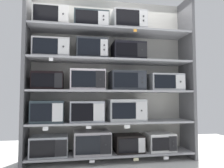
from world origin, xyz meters
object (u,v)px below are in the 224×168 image
object	(u,v)px
microwave_14	(52,18)
microwave_4	(48,112)
microwave_8	(87,80)
microwave_13	(128,52)
microwave_3	(159,142)
microwave_12	(92,50)
microwave_5	(87,111)
microwave_7	(48,81)
microwave_16	(128,22)
microwave_6	(126,110)
microwave_9	(127,81)
microwave_11	(52,49)
microwave_1	(92,142)
microwave_0	(50,146)
microwave_15	(91,21)
microwave_10	(164,83)
microwave_2	(128,143)

from	to	relation	value
microwave_14	microwave_4	bearing A→B (deg)	179.46
microwave_8	microwave_13	distance (m)	0.80
microwave_3	microwave_12	size ratio (longest dim) A/B	0.90
microwave_8	microwave_13	bearing A→B (deg)	0.02
microwave_5	microwave_7	bearing A→B (deg)	179.97
microwave_13	microwave_16	world-z (taller)	microwave_16
microwave_6	microwave_12	world-z (taller)	microwave_12
microwave_9	microwave_12	bearing A→B (deg)	-179.97
microwave_4	microwave_11	xyz separation A→B (m)	(0.03, -0.00, 0.94)
microwave_11	microwave_1	bearing A→B (deg)	0.01
microwave_8	microwave_9	bearing A→B (deg)	0.01
microwave_0	microwave_15	size ratio (longest dim) A/B	0.99
microwave_3	microwave_8	xyz separation A→B (m)	(-1.16, -0.00, 0.97)
microwave_0	microwave_6	distance (m)	1.26
microwave_5	microwave_15	bearing A→B (deg)	0.10
microwave_4	microwave_15	bearing A→B (deg)	-0.01
microwave_6	microwave_10	size ratio (longest dim) A/B	1.06
microwave_7	microwave_10	bearing A→B (deg)	-0.01
microwave_4	microwave_11	distance (m)	0.94
microwave_14	microwave_7	bearing A→B (deg)	179.43
microwave_6	microwave_10	xyz separation A→B (m)	(0.64, -0.00, 0.44)
microwave_7	microwave_14	world-z (taller)	microwave_14
microwave_12	microwave_8	bearing A→B (deg)	179.86
microwave_8	microwave_4	bearing A→B (deg)	179.99
microwave_2	microwave_16	xyz separation A→B (m)	(0.01, -0.00, 1.93)
microwave_3	microwave_4	size ratio (longest dim) A/B	0.92
microwave_2	microwave_4	distance (m)	1.32
microwave_2	microwave_10	size ratio (longest dim) A/B	0.81
microwave_4	microwave_9	bearing A→B (deg)	-0.00
microwave_0	microwave_15	distance (m)	1.99
microwave_1	microwave_11	world-z (taller)	microwave_11
microwave_4	microwave_12	size ratio (longest dim) A/B	0.98
microwave_10	microwave_11	world-z (taller)	microwave_11
microwave_6	microwave_12	bearing A→B (deg)	-179.95
microwave_12	microwave_9	bearing A→B (deg)	0.03
microwave_13	microwave_15	size ratio (longest dim) A/B	0.95
microwave_4	microwave_8	world-z (taller)	microwave_8
microwave_2	microwave_8	distance (m)	1.17
microwave_14	microwave_9	bearing A→B (deg)	0.01
microwave_7	microwave_15	bearing A→B (deg)	-0.02
microwave_3	microwave_1	bearing A→B (deg)	-179.99
microwave_3	microwave_7	xyz separation A→B (m)	(-1.75, -0.00, 0.95)
microwave_1	microwave_16	world-z (taller)	microwave_16
microwave_7	microwave_15	distance (m)	1.14
microwave_5	microwave_13	size ratio (longest dim) A/B	1.00
microwave_8	microwave_15	distance (m)	0.93
microwave_6	microwave_16	world-z (taller)	microwave_16
microwave_7	microwave_8	distance (m)	0.58
microwave_1	microwave_6	distance (m)	0.72
microwave_8	microwave_15	bearing A→B (deg)	-0.01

